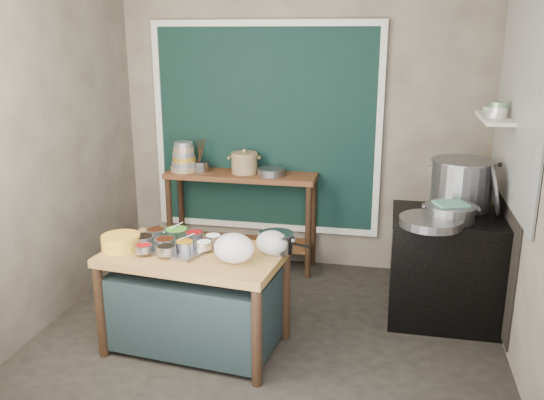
% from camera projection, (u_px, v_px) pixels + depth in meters
% --- Properties ---
extents(floor, '(3.50, 3.00, 0.02)m').
position_uv_depth(floor, '(269.00, 334.00, 4.46)').
color(floor, '#2B2721').
rests_on(floor, ground).
extents(back_wall, '(3.50, 0.02, 2.80)m').
position_uv_depth(back_wall, '(302.00, 125.00, 5.49)').
color(back_wall, gray).
rests_on(back_wall, floor).
extents(left_wall, '(0.02, 3.00, 2.80)m').
position_uv_depth(left_wall, '(45.00, 147.00, 4.42)').
color(left_wall, gray).
rests_on(left_wall, floor).
extents(right_wall, '(0.02, 3.00, 2.80)m').
position_uv_depth(right_wall, '(534.00, 168.00, 3.72)').
color(right_wall, gray).
rests_on(right_wall, floor).
extents(curtain_panel, '(2.10, 0.02, 1.90)m').
position_uv_depth(curtain_panel, '(265.00, 129.00, 5.54)').
color(curtain_panel, black).
rests_on(curtain_panel, back_wall).
extents(curtain_frame, '(2.22, 0.03, 2.02)m').
position_uv_depth(curtain_frame, '(265.00, 129.00, 5.53)').
color(curtain_frame, beige).
rests_on(curtain_frame, back_wall).
extents(tile_panel, '(0.02, 1.70, 1.70)m').
position_uv_depth(tile_panel, '(521.00, 90.00, 4.12)').
color(tile_panel, '#B2B2AA').
rests_on(tile_panel, right_wall).
extents(soot_patch, '(0.01, 1.30, 1.30)m').
position_uv_depth(soot_patch, '(502.00, 236.00, 4.53)').
color(soot_patch, black).
rests_on(soot_patch, right_wall).
extents(wall_shelf, '(0.22, 0.70, 0.03)m').
position_uv_depth(wall_shelf, '(495.00, 118.00, 4.49)').
color(wall_shelf, beige).
rests_on(wall_shelf, right_wall).
extents(prep_table, '(1.32, 0.85, 0.75)m').
position_uv_depth(prep_table, '(196.00, 300.00, 4.17)').
color(prep_table, olive).
rests_on(prep_table, floor).
extents(back_counter, '(1.45, 0.40, 0.95)m').
position_uv_depth(back_counter, '(242.00, 220.00, 5.64)').
color(back_counter, brown).
rests_on(back_counter, floor).
extents(stove_block, '(0.90, 0.68, 0.85)m').
position_uv_depth(stove_block, '(448.00, 269.00, 4.59)').
color(stove_block, black).
rests_on(stove_block, floor).
extents(stove_top, '(0.92, 0.69, 0.03)m').
position_uv_depth(stove_top, '(453.00, 217.00, 4.47)').
color(stove_top, black).
rests_on(stove_top, stove_block).
extents(condiment_tray, '(0.61, 0.51, 0.02)m').
position_uv_depth(condiment_tray, '(174.00, 246.00, 4.14)').
color(condiment_tray, gray).
rests_on(condiment_tray, prep_table).
extents(condiment_bowls, '(0.62, 0.48, 0.07)m').
position_uv_depth(condiment_bowls, '(172.00, 240.00, 4.15)').
color(condiment_bowls, gray).
rests_on(condiment_bowls, condiment_tray).
extents(yellow_basin, '(0.29, 0.29, 0.11)m').
position_uv_depth(yellow_basin, '(121.00, 242.00, 4.11)').
color(yellow_basin, '#C08C34').
rests_on(yellow_basin, prep_table).
extents(saucepan, '(0.32, 0.32, 0.14)m').
position_uv_depth(saucepan, '(277.00, 242.00, 4.06)').
color(saucepan, gray).
rests_on(saucepan, prep_table).
extents(plastic_bag_a, '(0.34, 0.32, 0.20)m').
position_uv_depth(plastic_bag_a, '(234.00, 248.00, 3.86)').
color(plastic_bag_a, white).
rests_on(plastic_bag_a, prep_table).
extents(plastic_bag_b, '(0.24, 0.21, 0.17)m').
position_uv_depth(plastic_bag_b, '(272.00, 243.00, 4.00)').
color(plastic_bag_b, white).
rests_on(plastic_bag_b, prep_table).
extents(bowl_stack, '(0.26, 0.26, 0.29)m').
position_uv_depth(bowl_stack, '(184.00, 158.00, 5.55)').
color(bowl_stack, tan).
rests_on(bowl_stack, back_counter).
extents(utensil_cup, '(0.18, 0.18, 0.10)m').
position_uv_depth(utensil_cup, '(201.00, 166.00, 5.56)').
color(utensil_cup, gray).
rests_on(utensil_cup, back_counter).
extents(ceramic_crock, '(0.32, 0.32, 0.18)m').
position_uv_depth(ceramic_crock, '(244.00, 164.00, 5.49)').
color(ceramic_crock, olive).
rests_on(ceramic_crock, back_counter).
extents(wide_bowl, '(0.34, 0.34, 0.07)m').
position_uv_depth(wide_bowl, '(271.00, 172.00, 5.42)').
color(wide_bowl, gray).
rests_on(wide_bowl, back_counter).
extents(stock_pot, '(0.59, 0.59, 0.40)m').
position_uv_depth(stock_pot, '(461.00, 184.00, 4.60)').
color(stock_pot, gray).
rests_on(stock_pot, stove_top).
extents(pot_lid, '(0.12, 0.42, 0.41)m').
position_uv_depth(pot_lid, '(494.00, 189.00, 4.43)').
color(pot_lid, gray).
rests_on(pot_lid, stove_top).
extents(steamer, '(0.39, 0.39, 0.12)m').
position_uv_depth(steamer, '(450.00, 213.00, 4.32)').
color(steamer, gray).
rests_on(steamer, stove_top).
extents(green_cloth, '(0.28, 0.25, 0.02)m').
position_uv_depth(green_cloth, '(451.00, 204.00, 4.30)').
color(green_cloth, '#4B867A').
rests_on(green_cloth, steamer).
extents(shallow_pan, '(0.60, 0.60, 0.06)m').
position_uv_depth(shallow_pan, '(431.00, 222.00, 4.21)').
color(shallow_pan, gray).
rests_on(shallow_pan, stove_top).
extents(shelf_bowl_stack, '(0.15, 0.15, 0.12)m').
position_uv_depth(shelf_bowl_stack, '(498.00, 110.00, 4.39)').
color(shelf_bowl_stack, silver).
rests_on(shelf_bowl_stack, wall_shelf).
extents(shelf_bowl_green, '(0.18, 0.18, 0.05)m').
position_uv_depth(shelf_bowl_green, '(492.00, 110.00, 4.68)').
color(shelf_bowl_green, gray).
rests_on(shelf_bowl_green, wall_shelf).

